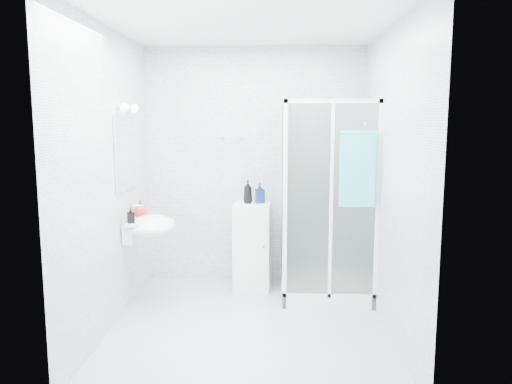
{
  "coord_description": "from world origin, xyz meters",
  "views": [
    {
      "loc": [
        0.21,
        -4.2,
        1.81
      ],
      "look_at": [
        0.05,
        0.35,
        1.15
      ],
      "focal_mm": 35.0,
      "sensor_mm": 36.0,
      "label": 1
    }
  ],
  "objects_px": {
    "hand_towel": "(358,167)",
    "soap_dispenser_orange": "(140,208)",
    "shower_enclosure": "(318,254)",
    "soap_dispenser_black": "(131,215)",
    "shampoo_bottle_a": "(248,192)",
    "storage_cabinet": "(253,246)",
    "wall_basin": "(149,226)",
    "shampoo_bottle_b": "(260,193)"
  },
  "relations": [
    {
      "from": "shower_enclosure",
      "to": "shampoo_bottle_a",
      "type": "relative_size",
      "value": 8.09
    },
    {
      "from": "wall_basin",
      "to": "storage_cabinet",
      "type": "bearing_deg",
      "value": 29.68
    },
    {
      "from": "wall_basin",
      "to": "storage_cabinet",
      "type": "height_order",
      "value": "wall_basin"
    },
    {
      "from": "wall_basin",
      "to": "soap_dispenser_orange",
      "type": "height_order",
      "value": "soap_dispenser_orange"
    },
    {
      "from": "wall_basin",
      "to": "shampoo_bottle_a",
      "type": "distance_m",
      "value": 1.12
    },
    {
      "from": "storage_cabinet",
      "to": "soap_dispenser_black",
      "type": "height_order",
      "value": "soap_dispenser_black"
    },
    {
      "from": "wall_basin",
      "to": "shampoo_bottle_b",
      "type": "relative_size",
      "value": 2.6
    },
    {
      "from": "hand_towel",
      "to": "soap_dispenser_black",
      "type": "bearing_deg",
      "value": -177.86
    },
    {
      "from": "storage_cabinet",
      "to": "shower_enclosure",
      "type": "bearing_deg",
      "value": -15.46
    },
    {
      "from": "shower_enclosure",
      "to": "soap_dispenser_black",
      "type": "bearing_deg",
      "value": -164.92
    },
    {
      "from": "hand_towel",
      "to": "soap_dispenser_orange",
      "type": "xyz_separation_m",
      "value": [
        -2.08,
        0.22,
        -0.43
      ]
    },
    {
      "from": "storage_cabinet",
      "to": "soap_dispenser_orange",
      "type": "distance_m",
      "value": 1.26
    },
    {
      "from": "wall_basin",
      "to": "storage_cabinet",
      "type": "relative_size",
      "value": 0.6
    },
    {
      "from": "shower_enclosure",
      "to": "soap_dispenser_black",
      "type": "xyz_separation_m",
      "value": [
        -1.78,
        -0.48,
        0.49
      ]
    },
    {
      "from": "shampoo_bottle_b",
      "to": "soap_dispenser_orange",
      "type": "distance_m",
      "value": 1.26
    },
    {
      "from": "shampoo_bottle_b",
      "to": "soap_dispenser_black",
      "type": "distance_m",
      "value": 1.41
    },
    {
      "from": "shampoo_bottle_a",
      "to": "shampoo_bottle_b",
      "type": "bearing_deg",
      "value": 12.52
    },
    {
      "from": "shower_enclosure",
      "to": "storage_cabinet",
      "type": "height_order",
      "value": "shower_enclosure"
    },
    {
      "from": "storage_cabinet",
      "to": "hand_towel",
      "type": "bearing_deg",
      "value": -28.97
    },
    {
      "from": "shampoo_bottle_a",
      "to": "soap_dispenser_black",
      "type": "height_order",
      "value": "shampoo_bottle_a"
    },
    {
      "from": "wall_basin",
      "to": "soap_dispenser_black",
      "type": "height_order",
      "value": "wall_basin"
    },
    {
      "from": "shampoo_bottle_a",
      "to": "soap_dispenser_orange",
      "type": "distance_m",
      "value": 1.14
    },
    {
      "from": "shower_enclosure",
      "to": "soap_dispenser_orange",
      "type": "bearing_deg",
      "value": -174.04
    },
    {
      "from": "soap_dispenser_black",
      "to": "soap_dispenser_orange",
      "type": "bearing_deg",
      "value": 87.85
    },
    {
      "from": "shower_enclosure",
      "to": "soap_dispenser_black",
      "type": "distance_m",
      "value": 1.91
    },
    {
      "from": "wall_basin",
      "to": "shampoo_bottle_a",
      "type": "relative_size",
      "value": 2.27
    },
    {
      "from": "storage_cabinet",
      "to": "shampoo_bottle_b",
      "type": "bearing_deg",
      "value": 37.48
    },
    {
      "from": "hand_towel",
      "to": "soap_dispenser_black",
      "type": "xyz_separation_m",
      "value": [
        -2.09,
        -0.08,
        -0.45
      ]
    },
    {
      "from": "shower_enclosure",
      "to": "soap_dispenser_orange",
      "type": "xyz_separation_m",
      "value": [
        -1.77,
        -0.18,
        0.5
      ]
    },
    {
      "from": "soap_dispenser_orange",
      "to": "soap_dispenser_black",
      "type": "height_order",
      "value": "soap_dispenser_orange"
    },
    {
      "from": "wall_basin",
      "to": "shampoo_bottle_b",
      "type": "xyz_separation_m",
      "value": [
        1.05,
        0.61,
        0.24
      ]
    },
    {
      "from": "storage_cabinet",
      "to": "shampoo_bottle_a",
      "type": "bearing_deg",
      "value": 160.39
    },
    {
      "from": "shower_enclosure",
      "to": "soap_dispenser_orange",
      "type": "height_order",
      "value": "shower_enclosure"
    },
    {
      "from": "soap_dispenser_orange",
      "to": "shampoo_bottle_a",
      "type": "bearing_deg",
      "value": 23.26
    },
    {
      "from": "shampoo_bottle_a",
      "to": "shower_enclosure",
      "type": "bearing_deg",
      "value": -19.71
    },
    {
      "from": "shower_enclosure",
      "to": "soap_dispenser_black",
      "type": "relative_size",
      "value": 13.73
    },
    {
      "from": "shower_enclosure",
      "to": "shampoo_bottle_b",
      "type": "xyz_separation_m",
      "value": [
        -0.6,
        0.29,
        0.59
      ]
    },
    {
      "from": "shower_enclosure",
      "to": "shampoo_bottle_a",
      "type": "height_order",
      "value": "shower_enclosure"
    },
    {
      "from": "storage_cabinet",
      "to": "soap_dispenser_orange",
      "type": "height_order",
      "value": "soap_dispenser_orange"
    },
    {
      "from": "shampoo_bottle_b",
      "to": "soap_dispenser_orange",
      "type": "relative_size",
      "value": 1.28
    },
    {
      "from": "wall_basin",
      "to": "shampoo_bottle_b",
      "type": "distance_m",
      "value": 1.24
    },
    {
      "from": "storage_cabinet",
      "to": "shampoo_bottle_a",
      "type": "distance_m",
      "value": 0.59
    }
  ]
}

